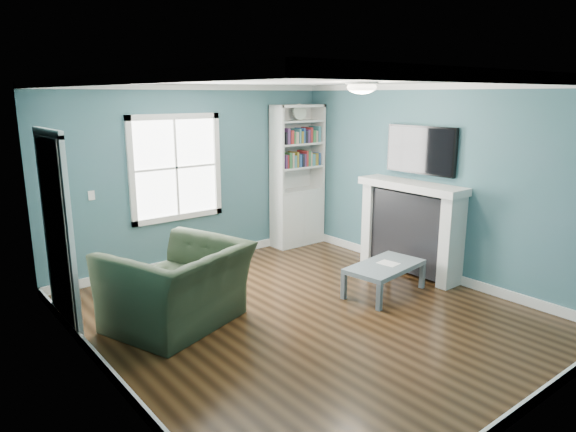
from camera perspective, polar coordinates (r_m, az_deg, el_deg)
floor at (r=5.97m, az=2.04°, el=-10.97°), size 5.00×5.00×0.00m
room_walls at (r=5.51m, az=2.18°, el=4.20°), size 5.00×5.00×5.00m
trim at (r=5.57m, az=2.15°, el=0.69°), size 4.50×5.00×2.60m
window at (r=7.43m, az=-12.32°, el=5.25°), size 1.40×0.06×1.50m
bookshelf at (r=8.48m, az=1.03°, el=2.93°), size 0.90×0.35×2.31m
fireplace at (r=7.33m, az=13.47°, el=-1.41°), size 0.44×1.58×1.30m
tv at (r=7.23m, az=14.53°, el=7.12°), size 0.06×1.10×0.65m
door at (r=5.84m, az=-24.29°, el=-1.57°), size 0.12×0.98×2.17m
ceiling_fixture at (r=6.14m, az=8.20°, el=14.08°), size 0.38×0.38×0.15m
light_switch at (r=7.03m, az=-21.00°, el=2.15°), size 0.08×0.01×0.12m
recliner at (r=5.65m, az=-12.21°, el=-6.21°), size 1.58×1.29×1.19m
coffee_table at (r=6.59m, az=10.70°, el=-5.71°), size 1.12×0.71×0.38m
paper_sheet at (r=6.61m, az=11.08°, el=-5.17°), size 0.23×0.27×0.00m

